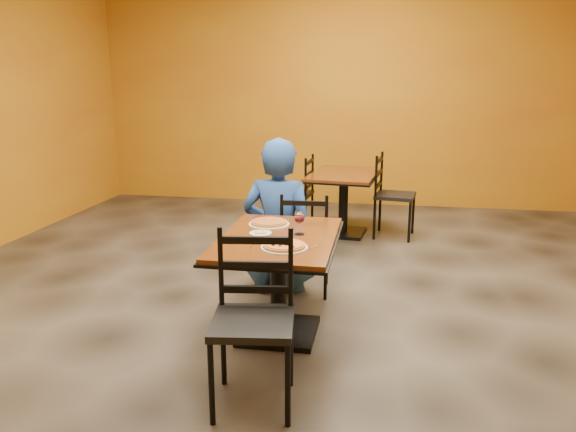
% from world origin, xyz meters
% --- Properties ---
extents(floor, '(7.00, 8.00, 0.01)m').
position_xyz_m(floor, '(0.00, 0.00, 0.00)').
color(floor, black).
rests_on(floor, ground).
extents(wall_back, '(7.00, 0.01, 3.00)m').
position_xyz_m(wall_back, '(0.00, 4.00, 1.50)').
color(wall_back, '#B07B13').
rests_on(wall_back, ground).
extents(table_main, '(0.83, 1.23, 0.75)m').
position_xyz_m(table_main, '(0.00, -0.50, 0.56)').
color(table_main, '#662E10').
rests_on(table_main, floor).
extents(table_second, '(0.90, 1.23, 0.75)m').
position_xyz_m(table_second, '(0.26, 2.28, 0.55)').
color(table_second, '#662E10').
rests_on(table_second, floor).
extents(chair_main_near, '(0.51, 0.51, 1.00)m').
position_xyz_m(chair_main_near, '(0.03, -1.41, 0.50)').
color(chair_main_near, black).
rests_on(chair_main_near, floor).
extents(chair_main_far, '(0.44, 0.44, 0.91)m').
position_xyz_m(chair_main_far, '(0.07, 0.38, 0.45)').
color(chair_main_far, black).
rests_on(chair_main_far, floor).
extents(chair_second_left, '(0.46, 0.46, 0.94)m').
position_xyz_m(chair_second_left, '(-0.35, 2.28, 0.47)').
color(chair_second_left, black).
rests_on(chair_second_left, floor).
extents(chair_second_right, '(0.50, 0.50, 0.98)m').
position_xyz_m(chair_second_right, '(0.86, 2.28, 0.49)').
color(chair_second_right, black).
rests_on(chair_second_right, floor).
extents(diner, '(0.69, 0.49, 1.35)m').
position_xyz_m(diner, '(-0.18, 0.42, 0.68)').
color(diner, navy).
rests_on(diner, floor).
extents(plate_main, '(0.31, 0.31, 0.01)m').
position_xyz_m(plate_main, '(0.09, -0.77, 0.76)').
color(plate_main, white).
rests_on(plate_main, table_main).
extents(pizza_main, '(0.28, 0.28, 0.02)m').
position_xyz_m(pizza_main, '(0.09, -0.77, 0.77)').
color(pizza_main, '#9A2C0B').
rests_on(pizza_main, plate_main).
extents(plate_far, '(0.31, 0.31, 0.01)m').
position_xyz_m(plate_far, '(-0.13, -0.20, 0.76)').
color(plate_far, white).
rests_on(plate_far, table_main).
extents(pizza_far, '(0.28, 0.28, 0.02)m').
position_xyz_m(pizza_far, '(-0.13, -0.20, 0.77)').
color(pizza_far, '#BD7F24').
rests_on(pizza_far, plate_far).
extents(side_plate, '(0.16, 0.16, 0.01)m').
position_xyz_m(side_plate, '(-0.14, -0.46, 0.76)').
color(side_plate, white).
rests_on(side_plate, table_main).
extents(dip, '(0.09, 0.09, 0.01)m').
position_xyz_m(dip, '(-0.14, -0.46, 0.76)').
color(dip, tan).
rests_on(dip, side_plate).
extents(wine_glass, '(0.08, 0.08, 0.18)m').
position_xyz_m(wine_glass, '(0.14, -0.43, 0.84)').
color(wine_glass, white).
rests_on(wine_glass, table_main).
extents(fork, '(0.02, 0.19, 0.00)m').
position_xyz_m(fork, '(-0.13, -0.73, 0.75)').
color(fork, silver).
rests_on(fork, table_main).
extents(knife, '(0.10, 0.20, 0.00)m').
position_xyz_m(knife, '(0.30, -0.70, 0.75)').
color(knife, silver).
rests_on(knife, table_main).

